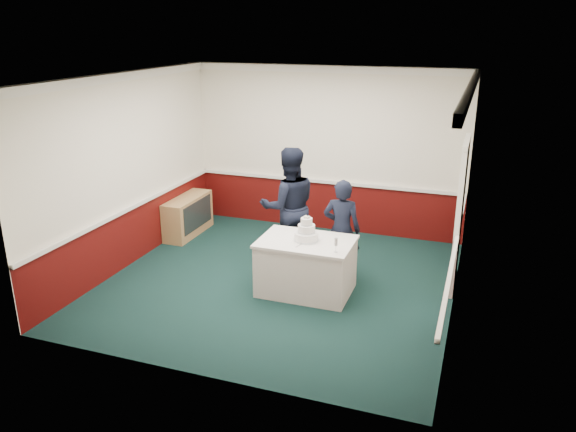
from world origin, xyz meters
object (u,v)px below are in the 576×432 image
(cake_table, at_px, (306,266))
(champagne_flute, at_px, (336,243))
(person_woman, at_px, (342,230))
(wedding_cake, at_px, (306,233))
(person_man, at_px, (289,207))
(cake_knife, at_px, (300,245))
(sideboard, at_px, (188,216))

(cake_table, xyz_separation_m, champagne_flute, (0.50, -0.28, 0.53))
(cake_table, relative_size, champagne_flute, 6.44)
(cake_table, xyz_separation_m, person_woman, (0.35, 0.63, 0.37))
(champagne_flute, height_order, person_woman, person_woman)
(wedding_cake, xyz_separation_m, person_man, (-0.58, 0.91, 0.05))
(champagne_flute, bearing_deg, person_woman, 99.47)
(cake_knife, xyz_separation_m, person_woman, (0.38, 0.83, -0.02))
(cake_knife, xyz_separation_m, person_man, (-0.55, 1.11, 0.16))
(sideboard, distance_m, wedding_cake, 3.19)
(champagne_flute, height_order, person_man, person_man)
(champagne_flute, bearing_deg, person_man, 132.28)
(champagne_flute, xyz_separation_m, person_woman, (-0.15, 0.91, -0.16))
(cake_knife, relative_size, person_man, 0.12)
(cake_knife, bearing_deg, wedding_cake, 95.40)
(wedding_cake, height_order, person_woman, person_woman)
(cake_knife, bearing_deg, person_woman, 79.53)
(sideboard, distance_m, person_man, 2.33)
(cake_table, bearing_deg, person_woman, 61.20)
(cake_knife, relative_size, person_woman, 0.14)
(champagne_flute, bearing_deg, sideboard, 151.00)
(sideboard, xyz_separation_m, person_woman, (3.10, -0.89, 0.42))
(person_man, distance_m, person_woman, 0.98)
(wedding_cake, xyz_separation_m, person_woman, (0.35, 0.63, -0.13))
(cake_table, bearing_deg, cake_knife, -98.53)
(person_man, bearing_deg, person_woman, 133.10)
(sideboard, height_order, cake_knife, cake_knife)
(champagne_flute, relative_size, person_man, 0.11)
(champagne_flute, bearing_deg, cake_knife, 171.42)
(sideboard, relative_size, person_woman, 0.78)
(cake_knife, height_order, person_woman, person_woman)
(cake_table, xyz_separation_m, wedding_cake, (0.00, 0.00, 0.50))
(wedding_cake, distance_m, person_woman, 0.73)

